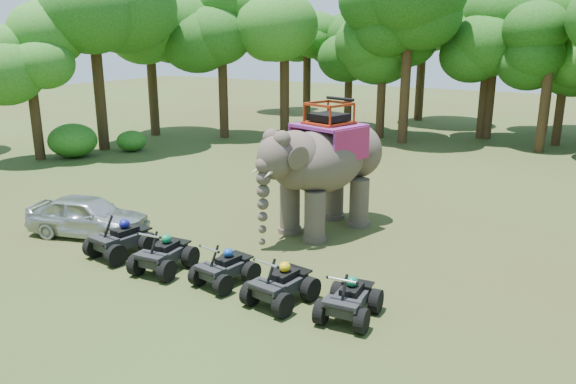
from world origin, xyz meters
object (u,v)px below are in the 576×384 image
Objects in this scene: parked_car at (88,216)px; atv_4 at (350,294)px; atv_0 at (121,234)px; elephant at (326,166)px; atv_2 at (225,263)px; atv_1 at (163,249)px; atv_3 at (281,279)px.

atv_4 is at bearing -110.87° from parked_car.
atv_0 reaches higher than atv_4.
atv_2 is at bearing -77.14° from elephant.
atv_0 is 3.75m from atv_2.
elephant is 1.31× the size of parked_car.
atv_2 is 3.51m from atv_4.
atv_1 is at bearing 1.20° from atv_0.
atv_3 is (5.54, -0.07, -0.04)m from atv_0.
atv_0 is 1.11× the size of atv_4.
elephant is 3.28× the size of atv_2.
atv_3 is at bearing 5.35° from atv_0.
atv_0 reaches higher than atv_1.
atv_2 is (3.75, 0.06, -0.08)m from atv_0.
elephant is 3.18× the size of atv_4.
elephant reaches higher than atv_1.
atv_3 is at bearing -5.01° from atv_1.
atv_1 is (1.82, -0.16, -0.04)m from atv_0.
atv_4 is (7.26, 0.10, -0.06)m from atv_0.
atv_1 reaches higher than atv_2.
parked_car is 2.34× the size of atv_1.
atv_3 is 1.73m from atv_4.
atv_0 is (-3.92, -5.16, -1.48)m from elephant.
atv_2 is 0.93× the size of atv_3.
atv_0 is 5.54m from atv_3.
atv_0 is 1.07× the size of atv_3.
parked_car is at bearing -177.51° from atv_2.
atv_0 is at bearing 174.51° from atv_4.
atv_4 is at bearing 6.92° from atv_0.
atv_0 is 1.06× the size of atv_1.
elephant is 5.34m from atv_2.
parked_car is at bearing 170.47° from atv_4.
elephant reaches higher than atv_2.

